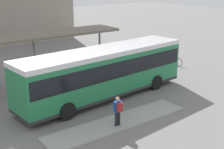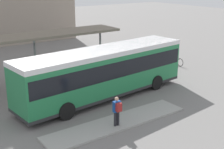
% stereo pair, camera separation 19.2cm
% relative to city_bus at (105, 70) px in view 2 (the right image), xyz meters
% --- Properties ---
extents(ground_plane, '(120.00, 120.00, 0.00)m').
position_rel_city_bus_xyz_m(ground_plane, '(-0.01, -0.00, -1.95)').
color(ground_plane, slate).
extents(curb_island, '(8.69, 1.80, 0.12)m').
position_rel_city_bus_xyz_m(curb_island, '(-1.67, -3.69, -1.89)').
color(curb_island, '#9E9E99').
rests_on(curb_island, ground_plane).
extents(city_bus, '(12.54, 3.71, 3.35)m').
position_rel_city_bus_xyz_m(city_bus, '(0.00, 0.00, 0.00)').
color(city_bus, '#237A47').
rests_on(city_bus, ground_plane).
extents(pedestrian_waiting, '(0.42, 0.43, 1.65)m').
position_rel_city_bus_xyz_m(pedestrian_waiting, '(-1.98, -4.08, -0.88)').
color(pedestrian_waiting, '#232328').
rests_on(pedestrian_waiting, curb_island).
extents(bicycle_black, '(0.48, 1.75, 0.75)m').
position_rel_city_bus_xyz_m(bicycle_black, '(9.93, 2.83, -1.57)').
color(bicycle_black, black).
rests_on(bicycle_black, ground_plane).
extents(bicycle_blue, '(0.48, 1.74, 0.75)m').
position_rel_city_bus_xyz_m(bicycle_blue, '(9.72, 3.72, -1.57)').
color(bicycle_blue, black).
rests_on(bicycle_blue, ground_plane).
extents(station_shelter, '(13.38, 2.70, 3.88)m').
position_rel_city_bus_xyz_m(station_shelter, '(-2.83, 4.80, 1.76)').
color(station_shelter, '#706656').
rests_on(station_shelter, ground_plane).
extents(potted_planter_near_shelter, '(0.93, 0.93, 1.44)m').
position_rel_city_bus_xyz_m(potted_planter_near_shelter, '(2.62, 2.30, -1.19)').
color(potted_planter_near_shelter, slate).
rests_on(potted_planter_near_shelter, ground_plane).
extents(potted_planter_far_side, '(0.89, 0.89, 1.33)m').
position_rel_city_bus_xyz_m(potted_planter_far_side, '(-2.93, 2.57, -1.26)').
color(potted_planter_far_side, slate).
rests_on(potted_planter_far_side, ground_plane).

